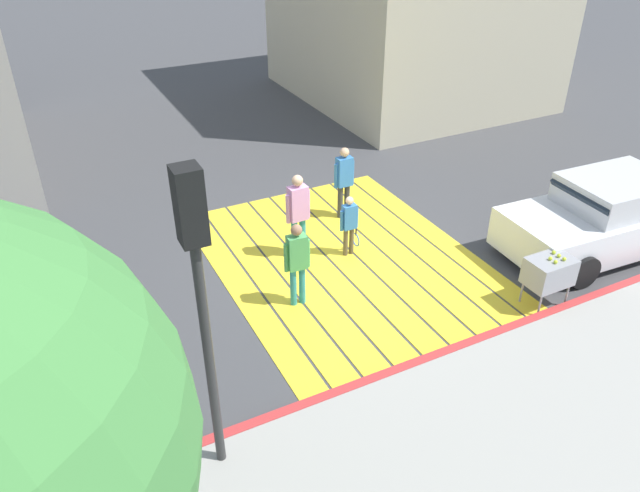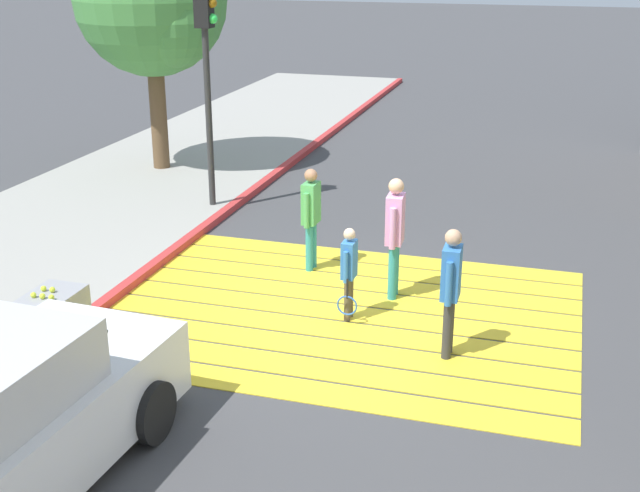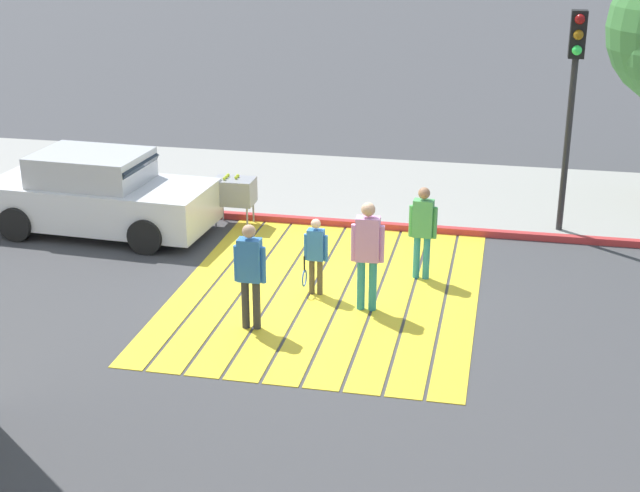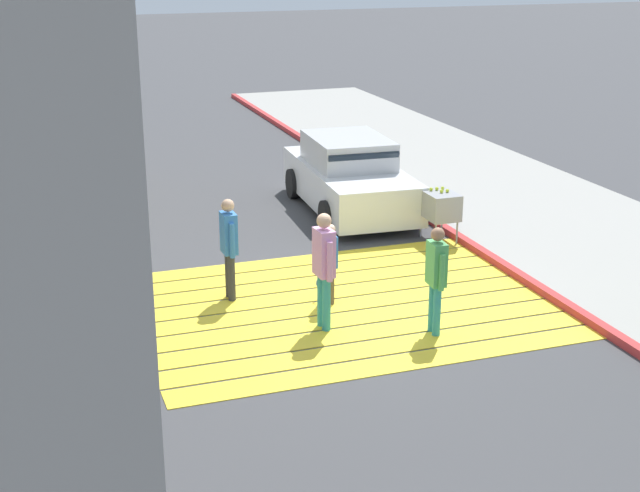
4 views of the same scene
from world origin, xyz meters
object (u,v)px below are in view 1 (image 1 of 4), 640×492
car_parked_near_curb (607,217)px  traffic_light_corner (197,271)px  pedestrian_adult_trailing (297,259)px  pedestrian_child_with_racket (349,223)px  pedestrian_adult_lead (344,178)px  pedestrian_adult_side (298,210)px  tennis_ball_cart (549,272)px

car_parked_near_curb → traffic_light_corner: traffic_light_corner is taller
pedestrian_adult_trailing → pedestrian_child_with_racket: 1.93m
car_parked_near_curb → pedestrian_adult_lead: size_ratio=2.64×
traffic_light_corner → pedestrian_adult_side: size_ratio=2.38×
tennis_ball_cart → pedestrian_child_with_racket: 3.81m
tennis_ball_cart → pedestrian_child_with_racket: size_ratio=0.78×
pedestrian_child_with_racket → car_parked_near_curb: bearing=-114.4°
traffic_light_corner → pedestrian_adult_lead: bearing=-42.1°
car_parked_near_curb → pedestrian_adult_lead: bearing=48.5°
car_parked_near_curb → traffic_light_corner: (-1.58, 8.72, 2.30)m
pedestrian_child_with_racket → pedestrian_adult_lead: bearing=-25.0°
car_parked_near_curb → pedestrian_adult_trailing: bearing=80.1°
pedestrian_adult_lead → pedestrian_adult_trailing: (-2.48, 2.29, -0.02)m
car_parked_near_curb → pedestrian_child_with_racket: car_parked_near_curb is taller
pedestrian_adult_side → traffic_light_corner: bearing=143.3°
tennis_ball_cart → pedestrian_adult_trailing: (2.01, 3.91, 0.25)m
tennis_ball_cart → pedestrian_adult_side: pedestrian_adult_side is taller
traffic_light_corner → tennis_ball_cart: (0.68, -6.29, -2.34)m
car_parked_near_curb → pedestrian_adult_trailing: 6.44m
car_parked_near_curb → tennis_ball_cart: size_ratio=4.32×
pedestrian_adult_trailing → traffic_light_corner: bearing=138.5°
tennis_ball_cart → pedestrian_adult_side: 4.73m
traffic_light_corner → pedestrian_adult_side: traffic_light_corner is taller
pedestrian_adult_trailing → pedestrian_adult_side: pedestrian_adult_side is taller
pedestrian_adult_side → pedestrian_child_with_racket: 1.05m
pedestrian_adult_lead → pedestrian_adult_side: pedestrian_adult_side is taller
pedestrian_adult_trailing → pedestrian_adult_lead: bearing=-42.8°
pedestrian_adult_side → pedestrian_child_with_racket: size_ratio=1.36×
pedestrian_adult_lead → pedestrian_adult_trailing: size_ratio=1.02×
traffic_light_corner → pedestrian_child_with_racket: size_ratio=3.24×
traffic_light_corner → pedestrian_adult_trailing: traffic_light_corner is taller
car_parked_near_curb → pedestrian_adult_trailing: pedestrian_adult_trailing is taller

